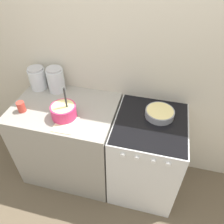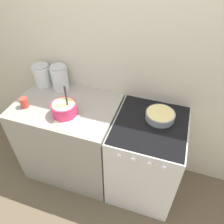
{
  "view_description": "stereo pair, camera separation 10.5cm",
  "coord_description": "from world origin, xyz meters",
  "px_view_note": "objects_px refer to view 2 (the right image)",
  "views": [
    {
      "loc": [
        0.33,
        -1.05,
        2.23
      ],
      "look_at": [
        -0.01,
        0.33,
        0.99
      ],
      "focal_mm": 35.0,
      "sensor_mm": 36.0,
      "label": 1
    },
    {
      "loc": [
        0.44,
        -1.02,
        2.23
      ],
      "look_at": [
        -0.01,
        0.33,
        0.99
      ],
      "focal_mm": 35.0,
      "sensor_mm": 36.0,
      "label": 2
    }
  ],
  "objects_px": {
    "baking_pan": "(160,115)",
    "storage_jar_left": "(43,77)",
    "stove": "(145,158)",
    "storage_jar_middle": "(60,79)",
    "mixing_bowl": "(64,108)",
    "tin_can": "(24,103)"
  },
  "relations": [
    {
      "from": "storage_jar_left",
      "to": "stove",
      "type": "bearing_deg",
      "value": -11.31
    },
    {
      "from": "baking_pan",
      "to": "storage_jar_left",
      "type": "height_order",
      "value": "storage_jar_left"
    },
    {
      "from": "baking_pan",
      "to": "tin_can",
      "type": "height_order",
      "value": "tin_can"
    },
    {
      "from": "storage_jar_middle",
      "to": "baking_pan",
      "type": "bearing_deg",
      "value": -7.93
    },
    {
      "from": "baking_pan",
      "to": "storage_jar_left",
      "type": "bearing_deg",
      "value": 173.35
    },
    {
      "from": "baking_pan",
      "to": "mixing_bowl",
      "type": "bearing_deg",
      "value": -165.25
    },
    {
      "from": "stove",
      "to": "storage_jar_middle",
      "type": "distance_m",
      "value": 1.16
    },
    {
      "from": "baking_pan",
      "to": "storage_jar_left",
      "type": "relative_size",
      "value": 1.11
    },
    {
      "from": "storage_jar_middle",
      "to": "tin_can",
      "type": "bearing_deg",
      "value": -114.48
    },
    {
      "from": "stove",
      "to": "tin_can",
      "type": "bearing_deg",
      "value": -172.93
    },
    {
      "from": "storage_jar_left",
      "to": "baking_pan",
      "type": "bearing_deg",
      "value": -6.65
    },
    {
      "from": "mixing_bowl",
      "to": "storage_jar_middle",
      "type": "height_order",
      "value": "mixing_bowl"
    },
    {
      "from": "stove",
      "to": "baking_pan",
      "type": "distance_m",
      "value": 0.51
    },
    {
      "from": "mixing_bowl",
      "to": "storage_jar_middle",
      "type": "xyz_separation_m",
      "value": [
        -0.23,
        0.36,
        0.04
      ]
    },
    {
      "from": "storage_jar_left",
      "to": "tin_can",
      "type": "height_order",
      "value": "storage_jar_left"
    },
    {
      "from": "mixing_bowl",
      "to": "storage_jar_middle",
      "type": "relative_size",
      "value": 1.24
    },
    {
      "from": "storage_jar_left",
      "to": "storage_jar_middle",
      "type": "xyz_separation_m",
      "value": [
        0.2,
        -0.0,
        0.01
      ]
    },
    {
      "from": "baking_pan",
      "to": "storage_jar_middle",
      "type": "height_order",
      "value": "storage_jar_middle"
    },
    {
      "from": "baking_pan",
      "to": "storage_jar_left",
      "type": "xyz_separation_m",
      "value": [
        -1.23,
        0.14,
        0.06
      ]
    },
    {
      "from": "mixing_bowl",
      "to": "storage_jar_middle",
      "type": "bearing_deg",
      "value": 122.84
    },
    {
      "from": "baking_pan",
      "to": "stove",
      "type": "bearing_deg",
      "value": -122.44
    },
    {
      "from": "stove",
      "to": "storage_jar_left",
      "type": "xyz_separation_m",
      "value": [
        -1.18,
        0.24,
        0.57
      ]
    }
  ]
}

